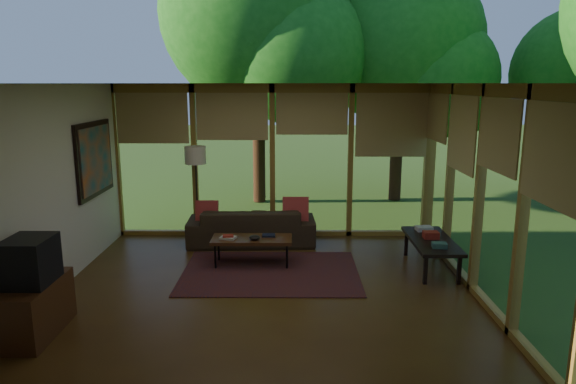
{
  "coord_description": "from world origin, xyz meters",
  "views": [
    {
      "loc": [
        0.34,
        -6.45,
        2.7
      ],
      "look_at": [
        0.29,
        0.7,
        1.18
      ],
      "focal_mm": 32.0,
      "sensor_mm": 36.0,
      "label": 1
    }
  ],
  "objects_px": {
    "media_cabinet": "(33,309)",
    "floor_lamp": "(195,161)",
    "television": "(30,261)",
    "coffee_table": "(252,240)",
    "side_console": "(431,242)",
    "sofa": "(252,226)"
  },
  "relations": [
    {
      "from": "media_cabinet",
      "to": "floor_lamp",
      "type": "distance_m",
      "value": 3.85
    },
    {
      "from": "floor_lamp",
      "to": "television",
      "type": "bearing_deg",
      "value": -108.1
    },
    {
      "from": "coffee_table",
      "to": "side_console",
      "type": "distance_m",
      "value": 2.66
    },
    {
      "from": "sofa",
      "to": "television",
      "type": "xyz_separation_m",
      "value": [
        -2.11,
        -3.29,
        0.54
      ]
    },
    {
      "from": "coffee_table",
      "to": "side_console",
      "type": "height_order",
      "value": "side_console"
    },
    {
      "from": "media_cabinet",
      "to": "television",
      "type": "height_order",
      "value": "television"
    },
    {
      "from": "media_cabinet",
      "to": "coffee_table",
      "type": "xyz_separation_m",
      "value": [
        2.21,
        2.22,
        0.09
      ]
    },
    {
      "from": "media_cabinet",
      "to": "floor_lamp",
      "type": "relative_size",
      "value": 0.61
    },
    {
      "from": "sofa",
      "to": "side_console",
      "type": "relative_size",
      "value": 1.53
    },
    {
      "from": "floor_lamp",
      "to": "sofa",
      "type": "bearing_deg",
      "value": -12.54
    },
    {
      "from": "sofa",
      "to": "television",
      "type": "height_order",
      "value": "television"
    },
    {
      "from": "television",
      "to": "floor_lamp",
      "type": "distance_m",
      "value": 3.72
    },
    {
      "from": "side_console",
      "to": "television",
      "type": "bearing_deg",
      "value": -156.84
    },
    {
      "from": "sofa",
      "to": "side_console",
      "type": "bearing_deg",
      "value": 153.63
    },
    {
      "from": "media_cabinet",
      "to": "sofa",
      "type": "bearing_deg",
      "value": 57.09
    },
    {
      "from": "coffee_table",
      "to": "media_cabinet",
      "type": "bearing_deg",
      "value": -134.88
    },
    {
      "from": "media_cabinet",
      "to": "side_console",
      "type": "xyz_separation_m",
      "value": [
        4.87,
        2.07,
        0.11
      ]
    },
    {
      "from": "floor_lamp",
      "to": "coffee_table",
      "type": "distance_m",
      "value": 1.94
    },
    {
      "from": "media_cabinet",
      "to": "floor_lamp",
      "type": "xyz_separation_m",
      "value": [
        1.16,
        3.5,
        1.11
      ]
    },
    {
      "from": "television",
      "to": "floor_lamp",
      "type": "relative_size",
      "value": 0.33
    },
    {
      "from": "side_console",
      "to": "sofa",
      "type": "bearing_deg",
      "value": 156.16
    },
    {
      "from": "sofa",
      "to": "coffee_table",
      "type": "distance_m",
      "value": 1.07
    }
  ]
}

